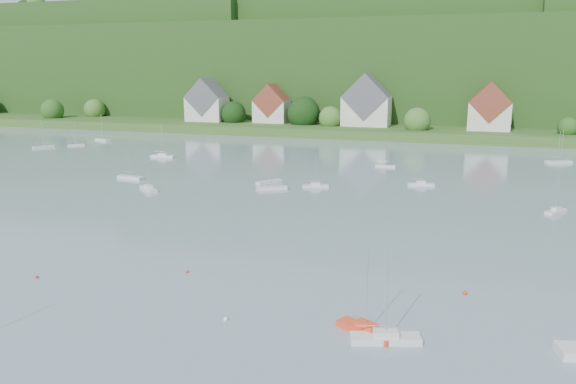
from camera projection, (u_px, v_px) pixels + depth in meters
The scene contains 13 objects.
far_shore_strip at pixel (358, 126), 207.44m from camera, with size 600.00×60.00×3.00m, color #315821.
forested_ridge at pixel (386, 67), 266.48m from camera, with size 620.00×181.22×69.89m.
village_building_0 at pixel (207, 104), 209.61m from camera, with size 14.00×10.40×16.00m.
village_building_1 at pixel (272, 107), 204.35m from camera, with size 12.00×9.36×14.00m.
village_building_2 at pixel (367, 104), 192.89m from camera, with size 16.00×11.44×18.00m.
village_building_3 at pixel (489, 110), 179.56m from camera, with size 13.00×10.40×15.50m.
near_sailboat_3 at pixel (385, 337), 47.89m from camera, with size 6.24×3.32×8.11m.
near_sailboat_5 at pixel (366, 329), 49.38m from camera, with size 5.73×4.09×7.65m.
mooring_buoy_0 at pixel (37, 278), 62.47m from camera, with size 0.38×0.38×0.38m, color red.
mooring_buoy_1 at pixel (226, 320), 52.05m from camera, with size 0.43×0.43×0.43m, color white.
mooring_buoy_2 at pixel (465, 294), 58.01m from camera, with size 0.50×0.50×0.50m, color red.
mooring_buoy_3 at pixel (187, 273), 64.08m from camera, with size 0.38×0.38×0.38m, color red.
far_sailboat_cluster at pixel (328, 167), 128.65m from camera, with size 181.71×64.13×8.71m.
Camera 1 is at (37.28, -6.04, 23.11)m, focal length 34.89 mm.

